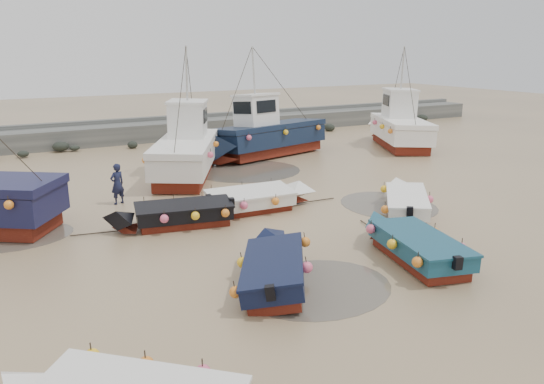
{
  "coord_description": "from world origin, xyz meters",
  "views": [
    {
      "loc": [
        -9.16,
        -13.69,
        6.15
      ],
      "look_at": [
        -0.75,
        1.58,
        1.4
      ],
      "focal_mm": 35.0,
      "sensor_mm": 36.0,
      "label": 1
    }
  ],
  "objects_px": {
    "dinghy_2": "(413,241)",
    "cabin_boat_2": "(263,134)",
    "dinghy_5": "(258,196)",
    "person": "(119,204)",
    "cabin_boat_1": "(187,148)",
    "dinghy_4": "(174,212)",
    "dinghy_1": "(277,263)",
    "cabin_boat_3": "(398,125)",
    "dinghy_3": "(407,199)"
  },
  "relations": [
    {
      "from": "dinghy_2",
      "to": "cabin_boat_2",
      "type": "xyz_separation_m",
      "value": [
        3.29,
        15.86,
        0.79
      ]
    },
    {
      "from": "dinghy_5",
      "to": "dinghy_2",
      "type": "bearing_deg",
      "value": 17.98
    },
    {
      "from": "person",
      "to": "cabin_boat_1",
      "type": "bearing_deg",
      "value": -160.82
    },
    {
      "from": "dinghy_4",
      "to": "dinghy_5",
      "type": "xyz_separation_m",
      "value": [
        3.56,
        0.36,
        0.0
      ]
    },
    {
      "from": "dinghy_4",
      "to": "dinghy_1",
      "type": "bearing_deg",
      "value": -159.51
    },
    {
      "from": "cabin_boat_3",
      "to": "person",
      "type": "bearing_deg",
      "value": -140.7
    },
    {
      "from": "dinghy_5",
      "to": "person",
      "type": "distance_m",
      "value": 5.82
    },
    {
      "from": "dinghy_4",
      "to": "dinghy_5",
      "type": "height_order",
      "value": "same"
    },
    {
      "from": "dinghy_4",
      "to": "cabin_boat_3",
      "type": "bearing_deg",
      "value": -53.75
    },
    {
      "from": "dinghy_4",
      "to": "dinghy_3",
      "type": "bearing_deg",
      "value": -96.85
    },
    {
      "from": "dinghy_4",
      "to": "person",
      "type": "bearing_deg",
      "value": 26.29
    },
    {
      "from": "dinghy_4",
      "to": "cabin_boat_3",
      "type": "xyz_separation_m",
      "value": [
        17.85,
        8.44,
        0.82
      ]
    },
    {
      "from": "dinghy_1",
      "to": "cabin_boat_3",
      "type": "distance_m",
      "value": 22.07
    },
    {
      "from": "dinghy_4",
      "to": "cabin_boat_1",
      "type": "relative_size",
      "value": 0.57
    },
    {
      "from": "cabin_boat_1",
      "to": "cabin_boat_2",
      "type": "bearing_deg",
      "value": 49.3
    },
    {
      "from": "dinghy_3",
      "to": "cabin_boat_3",
      "type": "xyz_separation_m",
      "value": [
        9.46,
        11.13,
        0.83
      ]
    },
    {
      "from": "cabin_boat_1",
      "to": "cabin_boat_2",
      "type": "xyz_separation_m",
      "value": [
        5.38,
        2.09,
        0.01
      ]
    },
    {
      "from": "cabin_boat_1",
      "to": "person",
      "type": "xyz_separation_m",
      "value": [
        -4.33,
        -3.66,
        -1.33
      ]
    },
    {
      "from": "dinghy_2",
      "to": "cabin_boat_3",
      "type": "bearing_deg",
      "value": 62.52
    },
    {
      "from": "dinghy_1",
      "to": "cabin_boat_1",
      "type": "distance_m",
      "value": 13.48
    },
    {
      "from": "dinghy_3",
      "to": "dinghy_4",
      "type": "xyz_separation_m",
      "value": [
        -8.39,
        2.69,
        0.01
      ]
    },
    {
      "from": "dinghy_1",
      "to": "dinghy_2",
      "type": "height_order",
      "value": "same"
    },
    {
      "from": "dinghy_4",
      "to": "dinghy_5",
      "type": "relative_size",
      "value": 1.0
    },
    {
      "from": "cabin_boat_1",
      "to": "person",
      "type": "distance_m",
      "value": 5.82
    },
    {
      "from": "dinghy_1",
      "to": "cabin_boat_3",
      "type": "bearing_deg",
      "value": 71.0
    },
    {
      "from": "dinghy_5",
      "to": "person",
      "type": "bearing_deg",
      "value": -124.34
    },
    {
      "from": "dinghy_4",
      "to": "cabin_boat_1",
      "type": "height_order",
      "value": "cabin_boat_1"
    },
    {
      "from": "dinghy_5",
      "to": "cabin_boat_1",
      "type": "xyz_separation_m",
      "value": [
        -0.29,
        7.16,
        0.77
      ]
    },
    {
      "from": "dinghy_3",
      "to": "dinghy_4",
      "type": "distance_m",
      "value": 8.81
    },
    {
      "from": "cabin_boat_3",
      "to": "person",
      "type": "xyz_separation_m",
      "value": [
        -18.91,
        -4.59,
        -1.38
      ]
    },
    {
      "from": "dinghy_1",
      "to": "dinghy_3",
      "type": "xyz_separation_m",
      "value": [
        7.42,
        3.06,
        -0.0
      ]
    },
    {
      "from": "cabin_boat_2",
      "to": "cabin_boat_3",
      "type": "relative_size",
      "value": 1.16
    },
    {
      "from": "dinghy_1",
      "to": "cabin_boat_3",
      "type": "height_order",
      "value": "cabin_boat_3"
    },
    {
      "from": "dinghy_4",
      "to": "cabin_boat_1",
      "type": "distance_m",
      "value": 8.23
    },
    {
      "from": "dinghy_1",
      "to": "person",
      "type": "bearing_deg",
      "value": 132.85
    },
    {
      "from": "dinghy_1",
      "to": "dinghy_3",
      "type": "distance_m",
      "value": 8.03
    },
    {
      "from": "dinghy_5",
      "to": "cabin_boat_3",
      "type": "distance_m",
      "value": 16.44
    },
    {
      "from": "cabin_boat_2",
      "to": "person",
      "type": "height_order",
      "value": "cabin_boat_2"
    },
    {
      "from": "cabin_boat_2",
      "to": "person",
      "type": "relative_size",
      "value": 6.07
    },
    {
      "from": "dinghy_1",
      "to": "dinghy_3",
      "type": "bearing_deg",
      "value": 53.34
    },
    {
      "from": "dinghy_5",
      "to": "person",
      "type": "relative_size",
      "value": 3.35
    },
    {
      "from": "cabin_boat_3",
      "to": "person",
      "type": "distance_m",
      "value": 19.5
    },
    {
      "from": "person",
      "to": "cabin_boat_2",
      "type": "bearing_deg",
      "value": -170.42
    },
    {
      "from": "cabin_boat_2",
      "to": "cabin_boat_3",
      "type": "bearing_deg",
      "value": -111.39
    },
    {
      "from": "dinghy_1",
      "to": "cabin_boat_2",
      "type": "bearing_deg",
      "value": 94.37
    },
    {
      "from": "dinghy_2",
      "to": "cabin_boat_2",
      "type": "height_order",
      "value": "cabin_boat_2"
    },
    {
      "from": "dinghy_2",
      "to": "cabin_boat_1",
      "type": "height_order",
      "value": "cabin_boat_1"
    },
    {
      "from": "dinghy_2",
      "to": "cabin_boat_3",
      "type": "relative_size",
      "value": 0.66
    },
    {
      "from": "cabin_boat_1",
      "to": "cabin_boat_2",
      "type": "relative_size",
      "value": 0.96
    },
    {
      "from": "dinghy_3",
      "to": "dinghy_4",
      "type": "relative_size",
      "value": 0.9
    }
  ]
}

